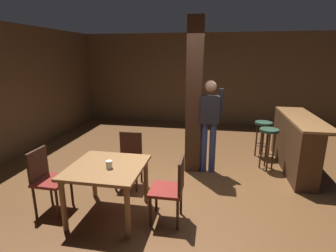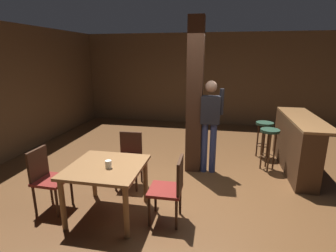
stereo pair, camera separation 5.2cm
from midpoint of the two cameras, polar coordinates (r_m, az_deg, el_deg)
name	(u,v)px [view 2 (the right image)]	position (r m, az deg, el deg)	size (l,w,h in m)	color
ground_plane	(194,191)	(4.44, 6.02, -13.87)	(10.80, 10.80, 0.00)	brown
wall_back	(210,80)	(8.41, 9.22, 9.94)	(8.00, 0.10, 2.80)	brown
pillar	(195,98)	(4.80, 6.15, 6.14)	(0.28, 0.28, 2.80)	#382114
dining_table	(107,174)	(3.65, -12.83, -10.05)	(0.97, 0.97, 0.73)	brown
chair_west	(47,176)	(4.11, -24.59, -9.89)	(0.43, 0.43, 0.89)	maroon
chair_north	(129,156)	(4.47, -8.05, -6.53)	(0.44, 0.44, 0.89)	maroon
chair_east	(171,187)	(3.48, 1.11, -13.05)	(0.42, 0.42, 0.89)	maroon
napkin_cup	(108,164)	(3.50, -12.43, -8.15)	(0.08, 0.08, 0.10)	silver
standing_person	(210,121)	(4.81, 9.37, 1.19)	(0.47, 0.23, 1.72)	black
bar_counter	(295,143)	(5.55, 26.18, -3.41)	(0.56, 1.99, 1.04)	brown
bar_stool_near	(269,140)	(5.33, 21.43, -2.79)	(0.35, 0.35, 0.80)	#1E3828
bar_stool_mid	(264,131)	(5.95, 20.42, -1.02)	(0.36, 0.36, 0.77)	#1E3828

